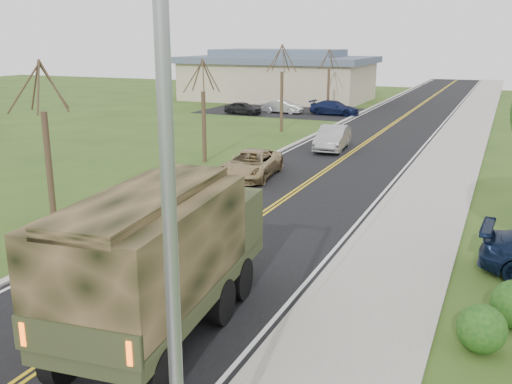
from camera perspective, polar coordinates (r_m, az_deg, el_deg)
The scene contains 16 objects.
road at distance 47.22m, azimuth 13.23°, elevation 6.42°, with size 8.00×120.00×0.01m, color black.
curb_right at distance 46.64m, azimuth 18.27°, elevation 6.03°, with size 0.30×120.00×0.12m, color #9E998E.
sidewalk_right at distance 46.51m, azimuth 20.41°, elevation 5.80°, with size 3.20×120.00×0.10m, color #9E998E.
curb_left at distance 48.14m, azimuth 8.35°, elevation 6.87°, with size 0.30×120.00×0.10m, color #9E998E.
street_light at distance 6.94m, azimuth -9.26°, elevation -4.71°, with size 1.65×0.22×8.00m.
bare_tree_a at distance 22.64m, azimuth -20.11°, elevation 3.60°, with size 1.93×2.26×6.08m.
bare_tree_b at distance 32.26m, azimuth -5.25°, elevation 7.35°, with size 1.83×2.14×5.73m.
bare_tree_c at distance 43.05m, azimuth 2.58°, elevation 9.71°, with size 2.04×2.39×6.42m.
bare_tree_d at distance 54.39m, azimuth 7.25°, elevation 10.48°, with size 1.88×2.20×5.91m.
commercial_building at distance 66.72m, azimuth 2.24°, elevation 11.52°, with size 25.50×21.50×5.65m.
military_truck at distance 13.27m, azimuth -9.34°, elevation -5.77°, with size 3.32×7.53×3.64m.
suv_champagne at distance 28.61m, azimuth -0.53°, elevation 2.79°, with size 2.28×4.94×1.37m, color tan.
sedan_silver at distance 36.25m, azimuth 7.67°, elevation 5.37°, with size 1.60×4.59×1.51m, color #A4A4A9.
lot_car_dark at distance 53.31m, azimuth -1.32°, elevation 8.39°, with size 1.40×3.48×1.19m, color black.
lot_car_silver at distance 54.26m, azimuth 2.68°, elevation 8.53°, with size 1.32×3.80×1.25m, color #BCBDC1.
lot_car_navy at distance 53.34m, azimuth 7.85°, elevation 8.33°, with size 1.85×4.55×1.32m, color #10183C.
Camera 1 is at (8.52, -5.95, 6.75)m, focal length 40.00 mm.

